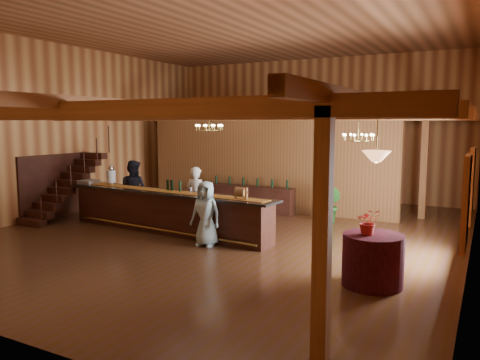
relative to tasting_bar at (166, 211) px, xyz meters
The scene contains 31 objects.
floor 1.78m from the tasting_bar, 26.58° to the left, with size 14.00×14.00×0.00m, color #482A14.
ceiling 5.20m from the tasting_bar, 26.58° to the left, with size 14.00×14.00×0.00m, color #A76A42.
wall_back 8.19m from the tasting_bar, 79.03° to the left, with size 12.00×0.10×5.50m, color tan.
wall_left 5.05m from the tasting_bar, behind, with size 0.10×14.00×5.50m, color tan.
wall_right 7.85m from the tasting_bar, ahead, with size 0.10×14.00×5.50m, color tan.
beam_grid 3.31m from the tasting_bar, 39.96° to the left, with size 11.90×13.90×0.39m.
support_posts 1.84m from the tasting_bar, ahead, with size 9.20×10.20×3.20m.
partition_wall 4.48m from the tasting_bar, 76.73° to the left, with size 9.00×0.18×3.10m, color brown.
window_right_front 7.56m from the tasting_bar, ahead, with size 0.12×1.05×1.75m, color white.
window_right_back 7.72m from the tasting_bar, 13.23° to the left, with size 0.12×1.05×1.75m, color white.
staircase 3.97m from the tasting_bar, behind, with size 1.00×2.80×2.00m.
backroom_boxes 6.37m from the tasting_bar, 79.05° to the left, with size 4.10×0.60×1.10m.
tasting_bar is the anchor object (origin of this frame).
beverage_dispenser 2.37m from the tasting_bar, behind, with size 0.26×0.26×0.60m.
glass_rack_tray 3.16m from the tasting_bar, behind, with size 0.50×0.50×0.10m, color gray.
raffle_drum 2.60m from the tasting_bar, ahead, with size 0.34×0.24×0.30m.
bar_bottle_0 0.72m from the tasting_bar, 100.49° to the left, with size 0.07×0.07×0.30m, color black.
bar_bottle_1 0.73m from the tasting_bar, 46.53° to the left, with size 0.07×0.07×0.30m, color black.
bar_bottle_2 0.73m from the tasting_bar, 41.94° to the left, with size 0.07×0.07×0.30m, color black.
bar_bottle_3 0.83m from the tasting_bar, 12.96° to the left, with size 0.07×0.07×0.30m, color black.
backbar_shelf 3.85m from the tasting_bar, 79.63° to the left, with size 3.09×0.48×0.87m, color #3A1C16.
round_table 6.22m from the tasting_bar, 15.64° to the right, with size 1.11×1.11×0.96m, color #420F20.
chandelier_left 2.89m from the tasting_bar, 79.07° to the left, with size 0.80×0.80×0.49m.
chandelier_right 5.52m from the tasting_bar, 21.54° to the left, with size 0.80×0.80×0.72m.
pendant_lamp 6.48m from the tasting_bar, 15.64° to the right, with size 0.52×0.52×0.90m.
bartender 0.95m from the tasting_bar, 55.78° to the left, with size 0.65×0.42×1.77m, color white.
staff_second 1.91m from the tasting_bar, 158.22° to the left, with size 0.91×0.71×1.87m, color black.
guest 1.92m from the tasting_bar, 22.75° to the right, with size 0.78×0.51×1.60m, color #A3CFDC.
floor_plant 4.88m from the tasting_bar, 41.08° to the left, with size 0.62×0.50×1.12m, color #1E511A.
table_flowers 6.18m from the tasting_bar, 16.42° to the right, with size 0.44×0.38×0.48m, color #B4221F.
table_vase 6.14m from the tasting_bar, 15.60° to the right, with size 0.13×0.13×0.27m, color #AA9145.
Camera 1 is at (6.26, -10.96, 3.00)m, focal length 35.00 mm.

